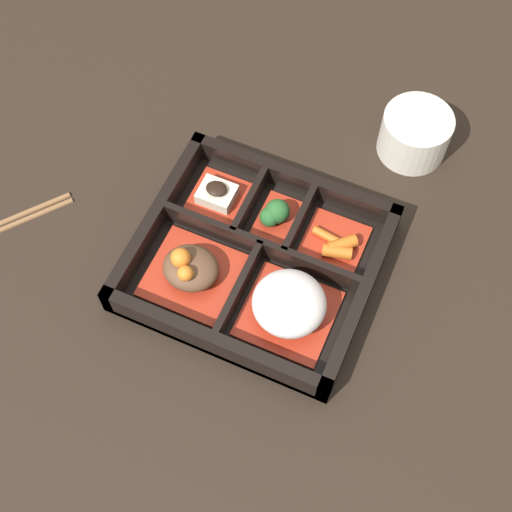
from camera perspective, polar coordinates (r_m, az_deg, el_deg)
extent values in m
plane|color=black|center=(0.84, 0.00, -0.80)|extent=(3.00, 3.00, 0.00)
cube|color=black|center=(0.83, 0.00, -0.64)|extent=(0.27, 0.24, 0.01)
cube|color=black|center=(0.88, 3.05, 5.94)|extent=(0.27, 0.01, 0.04)
cube|color=black|center=(0.78, -3.44, -7.00)|extent=(0.27, 0.01, 0.04)
cube|color=black|center=(0.81, 8.42, -3.41)|extent=(0.01, 0.24, 0.04)
cube|color=black|center=(0.85, -7.94, 2.94)|extent=(0.01, 0.24, 0.04)
cube|color=black|center=(0.83, 0.36, 0.57)|extent=(0.24, 0.01, 0.04)
cube|color=black|center=(0.84, 3.44, 2.48)|extent=(0.01, 0.10, 0.04)
cube|color=black|center=(0.86, -0.55, 3.97)|extent=(0.01, 0.10, 0.04)
cube|color=black|center=(0.80, -1.37, -2.89)|extent=(0.01, 0.12, 0.04)
cube|color=#B22D19|center=(0.80, 2.59, -4.65)|extent=(0.10, 0.10, 0.01)
ellipsoid|color=silver|center=(0.77, 2.67, -3.81)|extent=(0.08, 0.08, 0.05)
cube|color=#B22D19|center=(0.82, -5.13, -1.54)|extent=(0.10, 0.10, 0.01)
ellipsoid|color=brown|center=(0.81, -5.23, -0.97)|extent=(0.06, 0.06, 0.03)
sphere|color=orange|center=(0.78, -5.67, -1.39)|extent=(0.02, 0.02, 0.02)
sphere|color=orange|center=(0.79, -6.05, -0.13)|extent=(0.02, 0.02, 0.02)
cube|color=#B22D19|center=(0.84, 6.24, 1.06)|extent=(0.07, 0.07, 0.01)
cylinder|color=#D1661E|center=(0.84, 5.73, 1.58)|extent=(0.04, 0.02, 0.01)
cylinder|color=#D1661E|center=(0.83, 6.50, 0.35)|extent=(0.04, 0.02, 0.02)
cylinder|color=#D1661E|center=(0.83, 6.92, 0.94)|extent=(0.04, 0.03, 0.02)
cube|color=#B22D19|center=(0.86, 1.39, 2.90)|extent=(0.04, 0.07, 0.01)
sphere|color=#265B28|center=(0.84, 1.11, 3.16)|extent=(0.02, 0.02, 0.02)
sphere|color=#265B28|center=(0.84, 1.68, 3.42)|extent=(0.03, 0.03, 0.03)
sphere|color=#265B28|center=(0.84, 1.50, 3.69)|extent=(0.03, 0.03, 0.03)
sphere|color=#265B28|center=(0.84, 1.09, 3.18)|extent=(0.02, 0.02, 0.02)
cube|color=#B22D19|center=(0.87, -3.11, 4.59)|extent=(0.06, 0.07, 0.01)
cube|color=beige|center=(0.86, -3.14, 4.96)|extent=(0.04, 0.04, 0.02)
ellipsoid|color=black|center=(0.85, -3.18, 5.40)|extent=(0.03, 0.02, 0.01)
cylinder|color=beige|center=(0.93, 12.58, 9.49)|extent=(0.09, 0.09, 0.06)
cylinder|color=#597A38|center=(0.91, 12.90, 10.49)|extent=(0.07, 0.07, 0.01)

